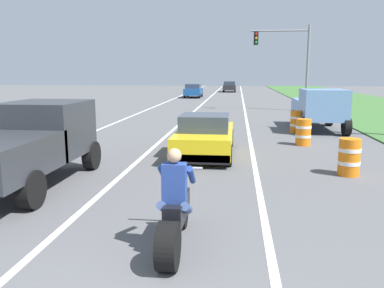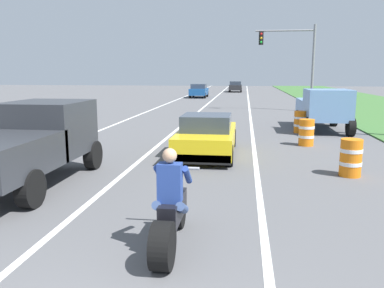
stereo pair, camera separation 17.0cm
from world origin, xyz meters
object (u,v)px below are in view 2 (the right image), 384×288
Objects in this scene: pickup_truck_left_lane_dark_grey at (30,140)px; motorcycle_with_rider at (170,214)px; pickup_truck_right_shoulder_light_blue at (323,107)px; sports_car_yellow at (207,136)px; distant_car_further_ahead at (235,86)px; construction_barrel_mid at (306,132)px; construction_barrel_nearest at (351,158)px; distant_car_far_ahead at (199,90)px; traffic_light_mast_near at (295,55)px; construction_barrel_far at (300,122)px.

motorcycle_with_rider is at bearing -38.06° from pickup_truck_left_lane_dark_grey.
pickup_truck_right_shoulder_light_blue is at bearing 70.70° from motorcycle_with_rider.
sports_car_yellow is 43.66m from distant_car_further_ahead.
pickup_truck_left_lane_dark_grey reaches higher than construction_barrel_mid.
pickup_truck_right_shoulder_light_blue is at bearing 52.58° from sports_car_yellow.
construction_barrel_nearest is 33.60m from distant_car_far_ahead.
pickup_truck_right_shoulder_light_blue is 0.80× the size of traffic_light_mast_near.
construction_barrel_far is (3.63, 12.70, -0.09)m from motorcycle_with_rider.
construction_barrel_far is at bearing -84.21° from distant_car_further_ahead.
distant_car_further_ahead is at bearing 95.79° from construction_barrel_far.
distant_car_far_ahead is 13.74m from distant_car_further_ahead.
sports_car_yellow is at bearing -89.85° from distant_car_further_ahead.
traffic_light_mast_near is 1.50× the size of distant_car_further_ahead.
motorcycle_with_rider reaches higher than construction_barrel_far.
pickup_truck_right_shoulder_light_blue is at bearing -82.28° from distant_car_further_ahead.
sports_car_yellow is 4.30× the size of construction_barrel_far.
construction_barrel_mid is 29.19m from distant_car_far_ahead.
construction_barrel_far is 38.42m from distant_car_further_ahead.
traffic_light_mast_near reaches higher than sports_car_yellow.
traffic_light_mast_near is at bearing 91.53° from pickup_truck_right_shoulder_light_blue.
distant_car_far_ahead is at bearing 110.01° from pickup_truck_right_shoulder_light_blue.
pickup_truck_right_shoulder_light_blue reaches higher than distant_car_far_ahead.
pickup_truck_left_lane_dark_grey is 1.20× the size of distant_car_further_ahead.
construction_barrel_mid is at bearing -94.62° from traffic_light_mast_near.
traffic_light_mast_near reaches higher than distant_car_far_ahead.
traffic_light_mast_near is 6.00× the size of construction_barrel_far.
distant_car_further_ahead is (-4.16, 45.90, 0.27)m from construction_barrel_nearest.
distant_car_further_ahead is (3.81, 47.76, -0.33)m from pickup_truck_left_lane_dark_grey.
construction_barrel_nearest is at bearing -83.63° from construction_barrel_mid.
motorcycle_with_rider is 0.55× the size of distant_car_further_ahead.
pickup_truck_left_lane_dark_grey is at bearing -166.92° from construction_barrel_nearest.
construction_barrel_nearest is (3.92, 5.02, -0.09)m from motorcycle_with_rider.
sports_car_yellow reaches higher than construction_barrel_nearest.
pickup_truck_right_shoulder_light_blue is (8.85, 10.54, 0.00)m from pickup_truck_left_lane_dark_grey.
distant_car_further_ahead is at bearing 95.18° from construction_barrel_nearest.
construction_barrel_far is (3.77, 5.44, -0.13)m from sports_car_yellow.
sports_car_yellow is (-0.13, 7.27, 0.04)m from motorcycle_with_rider.
pickup_truck_left_lane_dark_grey is 1.20× the size of distant_car_far_ahead.
traffic_light_mast_near is (4.68, 16.05, 3.34)m from sports_car_yellow.
sports_car_yellow is at bearing 91.04° from motorcycle_with_rider.
construction_barrel_nearest is (7.97, 1.85, -0.60)m from pickup_truck_left_lane_dark_grey.
traffic_light_mast_near is 16.99m from distant_car_far_ahead.
pickup_truck_right_shoulder_light_blue is 4.80× the size of construction_barrel_far.
traffic_light_mast_near reaches higher than construction_barrel_mid.
traffic_light_mast_near is 6.00× the size of construction_barrel_mid.
distant_car_further_ahead reaches higher than construction_barrel_far.
sports_car_yellow is 5.69m from pickup_truck_left_lane_dark_grey.
construction_barrel_nearest is at bearing -28.97° from sports_car_yellow.
distant_car_far_ahead is at bearing 97.12° from sports_car_yellow.
traffic_light_mast_near is 18.62m from construction_barrel_nearest.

